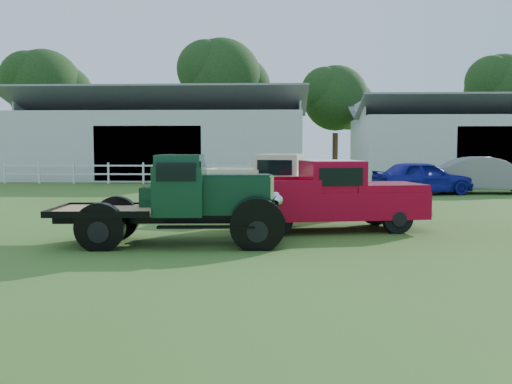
# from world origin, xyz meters

# --- Properties ---
(ground) EXTENTS (120.00, 120.00, 0.00)m
(ground) POSITION_xyz_m (0.00, 0.00, 0.00)
(ground) COLOR #364E16
(shed_left) EXTENTS (18.80, 10.20, 5.60)m
(shed_left) POSITION_xyz_m (-7.00, 26.00, 2.80)
(shed_left) COLOR silver
(shed_left) RESTS_ON ground
(shed_right) EXTENTS (16.80, 9.20, 5.20)m
(shed_right) POSITION_xyz_m (14.00, 27.00, 2.60)
(shed_right) COLOR silver
(shed_right) RESTS_ON ground
(fence_rail) EXTENTS (14.20, 0.16, 1.20)m
(fence_rail) POSITION_xyz_m (-8.00, 20.00, 0.60)
(fence_rail) COLOR white
(fence_rail) RESTS_ON ground
(tree_a) EXTENTS (6.30, 6.30, 10.50)m
(tree_a) POSITION_xyz_m (-18.00, 33.00, 5.25)
(tree_a) COLOR black
(tree_a) RESTS_ON ground
(tree_b) EXTENTS (6.90, 6.90, 11.50)m
(tree_b) POSITION_xyz_m (-4.00, 34.00, 5.75)
(tree_b) COLOR black
(tree_b) RESTS_ON ground
(tree_c) EXTENTS (5.40, 5.40, 9.00)m
(tree_c) POSITION_xyz_m (5.00, 33.00, 4.50)
(tree_c) COLOR black
(tree_c) RESTS_ON ground
(tree_d) EXTENTS (6.00, 6.00, 10.00)m
(tree_d) POSITION_xyz_m (18.00, 34.00, 5.00)
(tree_d) COLOR black
(tree_d) RESTS_ON ground
(vintage_flatbed) EXTENTS (4.96, 2.22, 1.92)m
(vintage_flatbed) POSITION_xyz_m (-1.47, 0.23, 0.96)
(vintage_flatbed) COLOR #103622
(vintage_flatbed) RESTS_ON ground
(red_pickup) EXTENTS (5.13, 2.76, 1.77)m
(red_pickup) POSITION_xyz_m (1.94, 2.38, 0.89)
(red_pickup) COLOR #AA0421
(red_pickup) RESTS_ON ground
(white_pickup) EXTENTS (5.27, 3.03, 1.82)m
(white_pickup) POSITION_xyz_m (0.68, 6.02, 0.91)
(white_pickup) COLOR beige
(white_pickup) RESTS_ON ground
(misc_car_blue) EXTENTS (4.69, 2.94, 1.49)m
(misc_car_blue) POSITION_xyz_m (6.95, 13.33, 0.74)
(misc_car_blue) COLOR navy
(misc_car_blue) RESTS_ON ground
(misc_car_grey) EXTENTS (5.07, 2.06, 1.64)m
(misc_car_grey) POSITION_xyz_m (10.07, 14.03, 0.82)
(misc_car_grey) COLOR slate
(misc_car_grey) RESTS_ON ground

